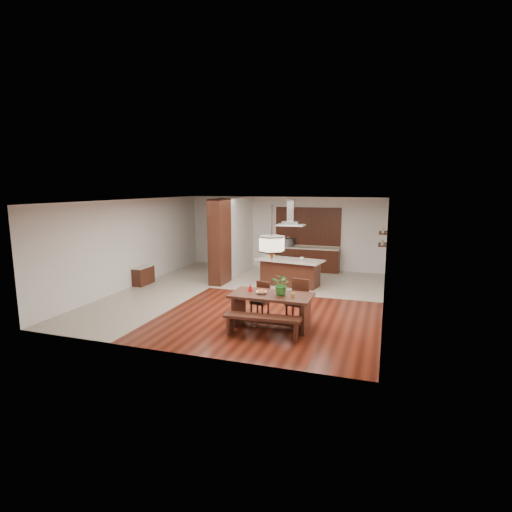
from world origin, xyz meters
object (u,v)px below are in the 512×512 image
(hallway_console, at_px, (143,276))
(microwave, at_px, (286,242))
(dining_table, at_px, (271,303))
(kitchen_island, at_px, (290,272))
(fruit_bowl, at_px, (261,292))
(island_cup, at_px, (302,259))
(foliage_plant, at_px, (282,285))
(dining_chair_left, at_px, (260,300))
(range_hood, at_px, (291,212))
(pendant_lantern, at_px, (272,233))
(dining_bench, at_px, (262,326))
(dining_chair_right, at_px, (297,301))

(hallway_console, distance_m, microwave, 5.67)
(dining_table, relative_size, kitchen_island, 0.83)
(fruit_bowl, height_order, island_cup, island_cup)
(foliage_plant, bearing_deg, dining_chair_left, 141.45)
(hallway_console, height_order, microwave, microwave)
(microwave, bearing_deg, range_hood, -52.13)
(dining_chair_left, xyz_separation_m, microwave, (-0.85, 5.99, 0.67))
(foliage_plant, bearing_deg, pendant_lantern, -176.01)
(dining_chair_left, height_order, kitchen_island, kitchen_island)
(foliage_plant, xyz_separation_m, range_hood, (-0.77, 4.04, 1.42))
(dining_bench, height_order, dining_chair_right, dining_chair_right)
(dining_table, bearing_deg, hallway_console, 153.74)
(dining_bench, distance_m, microwave, 7.45)
(fruit_bowl, bearing_deg, microwave, 99.31)
(dining_chair_right, distance_m, fruit_bowl, 1.01)
(fruit_bowl, bearing_deg, kitchen_island, 93.94)
(fruit_bowl, relative_size, island_cup, 1.84)
(pendant_lantern, distance_m, microwave, 6.81)
(dining_bench, bearing_deg, pendant_lantern, 89.57)
(pendant_lantern, distance_m, kitchen_island, 4.46)
(foliage_plant, distance_m, kitchen_island, 4.15)
(range_hood, bearing_deg, fruit_bowl, -86.06)
(foliage_plant, height_order, island_cup, foliage_plant)
(dining_table, relative_size, pendant_lantern, 1.47)
(dining_bench, bearing_deg, dining_table, 89.57)
(dining_bench, bearing_deg, fruit_bowl, 109.64)
(range_hood, bearing_deg, dining_chair_left, -89.25)
(dining_chair_right, relative_size, pendant_lantern, 0.79)
(island_cup, bearing_deg, foliage_plant, -84.91)
(dining_table, distance_m, kitchen_island, 4.09)
(pendant_lantern, bearing_deg, kitchen_island, 97.33)
(hallway_console, distance_m, pendant_lantern, 6.21)
(fruit_bowl, distance_m, kitchen_island, 4.12)
(kitchen_island, bearing_deg, dining_bench, -74.43)
(dining_bench, distance_m, foliage_plant, 1.10)
(island_cup, relative_size, microwave, 0.23)
(dining_chair_left, height_order, microwave, microwave)
(dining_bench, distance_m, range_hood, 5.27)
(foliage_plant, height_order, microwave, foliage_plant)
(range_hood, bearing_deg, dining_chair_right, -73.85)
(dining_chair_right, distance_m, microwave, 6.29)
(hallway_console, bearing_deg, foliage_plant, -25.11)
(kitchen_island, bearing_deg, range_hood, 99.37)
(dining_table, xyz_separation_m, kitchen_island, (-0.52, 4.06, -0.12))
(dining_table, height_order, microwave, microwave)
(island_cup, bearing_deg, fruit_bowl, -91.87)
(dining_chair_right, relative_size, kitchen_island, 0.45)
(fruit_bowl, height_order, kitchen_island, kitchen_island)
(dining_chair_left, relative_size, pendant_lantern, 0.69)
(hallway_console, bearing_deg, island_cup, 14.67)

